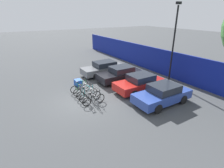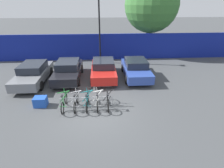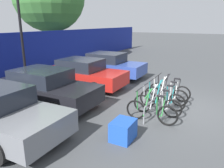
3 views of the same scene
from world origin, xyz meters
name	(u,v)px [view 2 (image 2 of 3)]	position (x,y,z in m)	size (l,w,h in m)	color
ground_plane	(95,112)	(0.00, 0.00, 0.00)	(120.00, 120.00, 0.00)	#424447
hoarding_wall	(97,47)	(0.00, 9.50, 1.28)	(36.00, 0.16, 2.55)	navy
bike_rack	(86,99)	(-0.49, 0.68, 0.47)	(2.96, 0.04, 0.57)	gray
bicycle_green	(64,102)	(-1.69, 0.53, 0.38)	(0.68, 1.71, 1.05)	black
bicycle_silver	(76,102)	(-1.04, 0.53, 0.38)	(0.68, 1.71, 1.05)	black
bicycle_teal	(87,102)	(-0.42, 0.53, 0.38)	(0.68, 1.71, 1.05)	black
bicycle_white	(98,101)	(0.15, 0.53, 0.38)	(0.68, 1.71, 1.05)	black
bicycle_black	(108,101)	(0.72, 0.53, 0.38)	(0.68, 1.71, 1.05)	black
car_grey	(33,73)	(-4.52, 4.25, 0.69)	(1.91, 4.53, 1.40)	slate
car_black	(68,70)	(-2.09, 4.69, 0.69)	(1.91, 4.34, 1.40)	black
car_red	(103,69)	(0.58, 4.76, 0.69)	(1.91, 4.21, 1.40)	red
car_blue	(136,69)	(3.08, 4.71, 0.69)	(1.91, 4.22, 1.40)	#2D479E
lamp_post	(99,22)	(0.35, 8.50, 3.76)	(0.24, 0.44, 6.80)	black
cargo_crate	(41,102)	(-3.08, 0.86, 0.28)	(0.70, 0.56, 0.55)	blue
tree_behind_hoarding	(152,5)	(5.70, 11.30, 5.06)	(5.53, 5.53, 7.85)	brown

